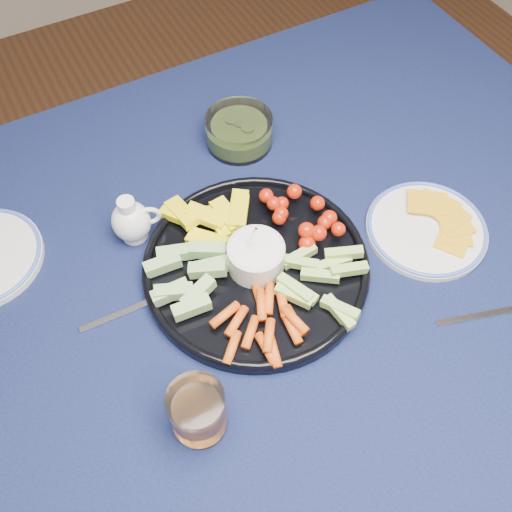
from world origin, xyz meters
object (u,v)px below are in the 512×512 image
creamer_pitcher (132,221)px  juice_tumbler (198,412)px  cheese_plate (427,228)px  dining_table (205,316)px  pickle_bowl (239,132)px  crudite_platter (255,264)px

creamer_pitcher → juice_tumbler: (-0.04, -0.35, 0.00)m
cheese_plate → dining_table: bearing=168.6°
pickle_bowl → cheese_plate: pickle_bowl is taller
dining_table → pickle_bowl: size_ratio=13.06×
crudite_platter → pickle_bowl: size_ratio=2.89×
pickle_bowl → juice_tumbler: bearing=-123.3°
cheese_plate → juice_tumbler: 0.50m
crudite_platter → pickle_bowl: crudite_platter is taller
crudite_platter → creamer_pitcher: 0.22m
juice_tumbler → creamer_pitcher: bearing=83.2°
dining_table → creamer_pitcher: 0.21m
creamer_pitcher → cheese_plate: (0.44, -0.23, -0.03)m
dining_table → crudite_platter: (0.09, -0.01, 0.11)m
creamer_pitcher → pickle_bowl: bearing=23.3°
pickle_bowl → crudite_platter: bearing=-112.8°
dining_table → cheese_plate: cheese_plate is taller
creamer_pitcher → cheese_plate: creamer_pitcher is taller
pickle_bowl → juice_tumbler: (-0.30, -0.46, 0.01)m
dining_table → creamer_pitcher: creamer_pitcher is taller
dining_table → crudite_platter: bearing=-5.4°
juice_tumbler → dining_table: bearing=64.3°
dining_table → cheese_plate: bearing=-11.4°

